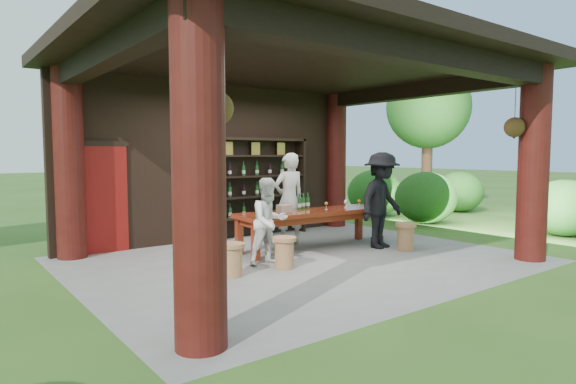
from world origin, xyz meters
TOP-DOWN VIEW (x-y plane):
  - ground at (0.00, 0.00)m, footprint 90.00×90.00m
  - pavilion at (-0.01, 0.43)m, footprint 7.50×6.00m
  - wine_shelf at (0.69, 2.45)m, footprint 2.48×0.38m
  - tasting_table at (0.75, 0.60)m, footprint 3.17×1.00m
  - stool_near_left at (-0.64, -0.35)m, footprint 0.39×0.39m
  - stool_near_right at (2.05, -0.59)m, footprint 0.40×0.40m
  - stool_far_left at (-1.56, -0.28)m, footprint 0.38×0.38m
  - host at (0.66, 1.23)m, footprint 0.71×0.51m
  - guest_woman at (-0.67, 0.03)m, footprint 0.71×0.55m
  - guest_man at (1.88, -0.13)m, footprint 1.30×0.88m
  - table_bottles at (0.77, 0.90)m, footprint 0.34×0.14m
  - table_glasses at (1.53, 0.54)m, footprint 0.91×0.21m
  - napkin_basket at (0.11, 0.66)m, footprint 0.27×0.20m
  - shrubs at (1.50, 0.65)m, footprint 17.80×7.95m
  - trees at (3.54, 1.95)m, footprint 20.48×9.09m

SIDE VIEW (x-z plane):
  - ground at x=0.00m, z-range 0.00..0.00m
  - stool_far_left at x=-1.56m, z-range 0.01..0.52m
  - stool_near_left at x=-0.64m, z-range 0.02..0.52m
  - stool_near_right at x=2.05m, z-range 0.02..0.54m
  - shrubs at x=1.50m, z-range -0.13..1.23m
  - tasting_table at x=0.75m, z-range 0.26..1.01m
  - guest_woman at x=-0.67m, z-range 0.00..1.44m
  - napkin_basket at x=0.11m, z-range 0.75..0.89m
  - table_glasses at x=1.53m, z-range 0.75..0.90m
  - table_bottles at x=0.77m, z-range 0.75..1.06m
  - host at x=0.66m, z-range 0.00..1.85m
  - guest_man at x=1.88m, z-range 0.00..1.86m
  - wine_shelf at x=0.69m, z-range 0.00..2.18m
  - pavilion at x=-0.01m, z-range 0.33..3.93m
  - trees at x=3.54m, z-range 0.97..5.77m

